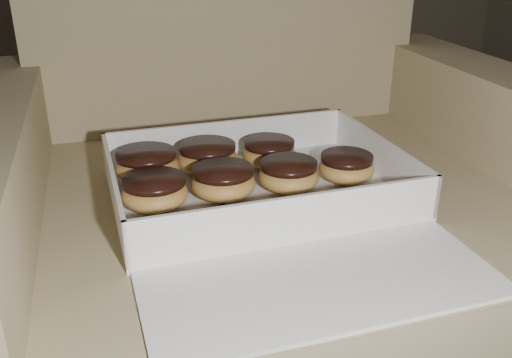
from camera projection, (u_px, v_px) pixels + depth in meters
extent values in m
cube|color=#998761|center=(272.00, 296.00, 0.98)|extent=(0.74, 0.74, 0.43)
cube|color=#998761|center=(15.00, 300.00, 0.85)|extent=(0.12, 0.74, 0.58)
cube|color=#998761|center=(480.00, 229.00, 1.05)|extent=(0.12, 0.74, 0.58)
cube|color=white|center=(256.00, 194.00, 0.84)|extent=(0.42, 0.32, 0.01)
cube|color=white|center=(228.00, 138.00, 0.96)|extent=(0.41, 0.02, 0.06)
cube|color=white|center=(294.00, 219.00, 0.70)|extent=(0.41, 0.02, 0.06)
cube|color=white|center=(114.00, 191.00, 0.77)|extent=(0.02, 0.31, 0.06)
cube|color=white|center=(380.00, 156.00, 0.89)|extent=(0.02, 0.31, 0.06)
cube|color=#D9576C|center=(382.00, 156.00, 0.89)|extent=(0.01, 0.30, 0.05)
cube|color=white|center=(322.00, 283.00, 0.64)|extent=(0.41, 0.19, 0.01)
ellipsoid|color=#C08843|center=(208.00, 159.00, 0.90)|extent=(0.10, 0.10, 0.05)
cylinder|color=black|center=(207.00, 147.00, 0.89)|extent=(0.09, 0.09, 0.01)
ellipsoid|color=#C08843|center=(147.00, 167.00, 0.87)|extent=(0.10, 0.10, 0.05)
cylinder|color=black|center=(146.00, 154.00, 0.86)|extent=(0.09, 0.09, 0.01)
ellipsoid|color=#C08843|center=(346.00, 169.00, 0.87)|extent=(0.09, 0.09, 0.04)
cylinder|color=black|center=(347.00, 158.00, 0.86)|extent=(0.08, 0.08, 0.01)
ellipsoid|color=#C08843|center=(223.00, 183.00, 0.81)|extent=(0.09, 0.09, 0.04)
cylinder|color=black|center=(223.00, 171.00, 0.81)|extent=(0.09, 0.09, 0.01)
ellipsoid|color=#C08843|center=(269.00, 154.00, 0.92)|extent=(0.09, 0.09, 0.04)
cylinder|color=black|center=(269.00, 143.00, 0.91)|extent=(0.08, 0.08, 0.01)
ellipsoid|color=#C08843|center=(289.00, 176.00, 0.84)|extent=(0.09, 0.09, 0.04)
cylinder|color=black|center=(289.00, 165.00, 0.83)|extent=(0.08, 0.08, 0.01)
ellipsoid|color=#C08843|center=(155.00, 194.00, 0.78)|extent=(0.09, 0.09, 0.04)
cylinder|color=black|center=(154.00, 181.00, 0.78)|extent=(0.09, 0.09, 0.01)
ellipsoid|color=black|center=(294.00, 218.00, 0.76)|extent=(0.01, 0.01, 0.00)
ellipsoid|color=black|center=(364.00, 205.00, 0.80)|extent=(0.01, 0.01, 0.00)
ellipsoid|color=black|center=(223.00, 203.00, 0.80)|extent=(0.01, 0.01, 0.00)
ellipsoid|color=black|center=(256.00, 213.00, 0.78)|extent=(0.01, 0.01, 0.00)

